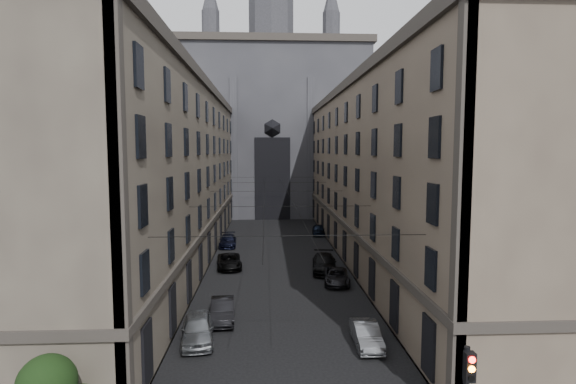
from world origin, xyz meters
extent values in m
cube|color=#383533|center=(-10.50, 36.00, 0.07)|extent=(7.00, 80.00, 0.15)
cube|color=#383533|center=(10.50, 36.00, 0.07)|extent=(7.00, 80.00, 0.15)
cube|color=#4A4239|center=(-13.50, 36.00, 9.00)|extent=(13.00, 60.00, 18.00)
cube|color=#38332D|center=(-13.50, 36.00, 18.40)|extent=(13.60, 60.60, 0.90)
cube|color=#38332D|center=(-13.50, 36.00, 4.20)|extent=(13.40, 60.30, 0.50)
cube|color=brown|center=(13.50, 36.00, 9.00)|extent=(13.00, 60.00, 18.00)
cube|color=#38332D|center=(13.50, 36.00, 18.40)|extent=(13.60, 60.60, 0.90)
cube|color=#38332D|center=(13.50, 36.00, 4.20)|extent=(13.40, 60.30, 0.50)
cube|color=#2D2D33|center=(0.00, 75.00, 15.00)|extent=(34.00, 22.00, 30.00)
cube|color=#38332D|center=(0.00, 75.00, 30.50)|extent=(35.00, 23.00, 1.20)
cylinder|color=#2D2D33|center=(0.00, 75.00, 37.00)|extent=(8.40, 8.40, 14.00)
cone|color=#2D2D33|center=(-11.00, 72.00, 36.50)|extent=(3.20, 3.20, 13.00)
cone|color=#2D2D33|center=(11.00, 72.00, 36.50)|extent=(3.20, 3.20, 13.00)
cube|color=black|center=(0.00, 63.95, 7.00)|extent=(6.00, 0.30, 14.00)
cube|color=black|center=(5.60, 1.78, 4.60)|extent=(0.34, 0.30, 1.00)
cylinder|color=#FF0C07|center=(5.60, 1.62, 4.92)|extent=(0.22, 0.05, 0.22)
cylinder|color=orange|center=(5.60, 1.62, 4.60)|extent=(0.22, 0.05, 0.22)
cylinder|color=black|center=(5.60, 1.62, 4.28)|extent=(0.22, 0.05, 0.22)
sphere|color=black|center=(-9.50, 4.50, 2.95)|extent=(2.20, 2.20, 2.20)
cylinder|color=black|center=(0.00, 10.00, 7.50)|extent=(14.00, 0.03, 0.03)
cylinder|color=black|center=(0.00, 22.00, 7.50)|extent=(14.00, 0.03, 0.03)
cylinder|color=black|center=(0.00, 35.00, 7.50)|extent=(14.00, 0.03, 0.03)
cylinder|color=black|center=(0.00, 48.00, 7.50)|extent=(14.00, 0.03, 0.03)
cylinder|color=black|center=(0.00, 60.00, 7.50)|extent=(14.00, 0.03, 0.03)
cylinder|color=black|center=(-1.30, 36.00, 7.10)|extent=(0.03, 60.00, 0.03)
cylinder|color=black|center=(1.30, 36.00, 7.10)|extent=(0.03, 60.00, 0.03)
imported|color=gray|center=(-5.40, 14.80, 0.83)|extent=(2.54, 5.05, 1.65)
imported|color=black|center=(-4.20, 18.19, 0.75)|extent=(1.96, 4.66, 1.50)
imported|color=black|center=(-4.85, 32.25, 0.70)|extent=(2.91, 5.26, 1.39)
imported|color=black|center=(-5.86, 42.57, 0.72)|extent=(2.22, 5.02, 1.43)
imported|color=gray|center=(4.87, 13.71, 0.69)|extent=(1.53, 4.22, 1.38)
imported|color=black|center=(5.07, 26.47, 0.66)|extent=(2.62, 4.91, 1.31)
imported|color=black|center=(4.53, 30.46, 0.82)|extent=(2.86, 5.88, 1.65)
imported|color=black|center=(6.20, 49.50, 0.72)|extent=(2.00, 4.35, 1.44)
camera|label=1|loc=(-1.16, -12.23, 11.77)|focal=28.00mm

